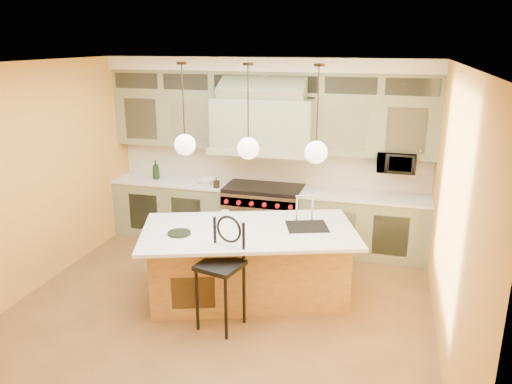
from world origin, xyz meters
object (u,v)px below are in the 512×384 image
(kitchen_island, at_px, (249,261))
(counter_stool, at_px, (222,266))
(range, at_px, (264,215))
(microwave, at_px, (396,162))

(kitchen_island, height_order, counter_stool, kitchen_island)
(kitchen_island, relative_size, counter_stool, 2.26)
(range, height_order, microwave, microwave)
(kitchen_island, relative_size, microwave, 5.35)
(kitchen_island, xyz_separation_m, counter_stool, (-0.10, -0.74, 0.27))
(range, xyz_separation_m, counter_stool, (0.15, -2.44, 0.25))
(range, bearing_deg, counter_stool, -86.52)
(range, relative_size, counter_stool, 0.94)
(counter_stool, bearing_deg, range, 107.67)
(range, relative_size, microwave, 2.21)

